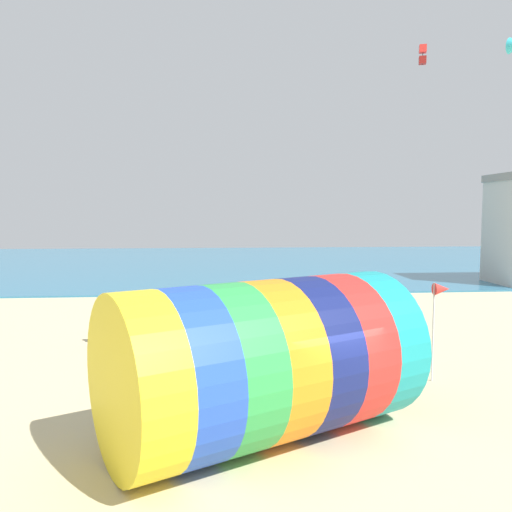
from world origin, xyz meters
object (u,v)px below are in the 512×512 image
object	(u,v)px
kite_red_box	(423,55)
beach_flag	(441,294)
bystander_near_water	(107,322)
giant_inflatable_tube	(265,360)
kite_handler	(390,354)

from	to	relation	value
kite_red_box	beach_flag	world-z (taller)	kite_red_box
bystander_near_water	giant_inflatable_tube	bearing A→B (deg)	-57.72
kite_red_box	bystander_near_water	distance (m)	20.99
giant_inflatable_tube	beach_flag	distance (m)	6.38
kite_handler	bystander_near_water	xyz separation A→B (m)	(-8.91, 4.87, 0.02)
kite_red_box	beach_flag	distance (m)	17.18
bystander_near_water	beach_flag	xyz separation A→B (m)	(10.43, -4.66, 1.65)
giant_inflatable_tube	bystander_near_water	xyz separation A→B (m)	(-5.02, 7.95, -0.81)
kite_handler	bystander_near_water	size ratio (longest dim) A/B	0.98
bystander_near_water	beach_flag	bearing A→B (deg)	-24.08
giant_inflatable_tube	bystander_near_water	size ratio (longest dim) A/B	4.20
kite_handler	kite_red_box	bearing A→B (deg)	64.72
kite_handler	bystander_near_water	distance (m)	10.15
kite_handler	beach_flag	world-z (taller)	beach_flag
kite_red_box	giant_inflatable_tube	bearing A→B (deg)	-122.00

